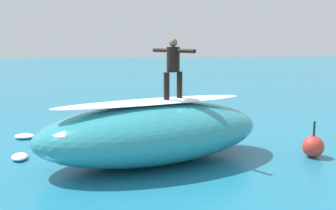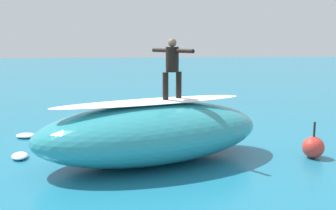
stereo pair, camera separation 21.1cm
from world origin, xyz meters
name	(u,v)px [view 2 (the right image)]	position (x,y,z in m)	size (l,w,h in m)	color
ground_plane	(146,142)	(0.00, 0.00, 0.00)	(120.00, 120.00, 0.00)	teal
wave_crest	(152,132)	(-0.06, 1.93, 0.78)	(6.14, 2.90, 1.56)	teal
wave_foam_lip	(152,102)	(-0.06, 1.93, 1.60)	(5.22, 1.01, 0.08)	white
surfboard_riding	(172,100)	(-0.61, 1.76, 1.59)	(2.27, 0.54, 0.07)	#EAE5C6
surfer_riding	(172,64)	(-0.61, 1.76, 2.56)	(0.96, 1.28, 1.59)	black
surfboard_paddling	(165,133)	(-0.71, -0.92, 0.04)	(2.10, 0.49, 0.07)	yellow
surfer_paddling	(168,129)	(-0.81, -0.84, 0.20)	(1.46, 1.12, 0.30)	black
buoy_marker	(313,147)	(-4.43, 2.18, 0.30)	(0.59, 0.59, 1.00)	red
foam_patch_near	(20,156)	(3.50, 1.29, 0.07)	(0.65, 0.42, 0.15)	white
foam_patch_mid	(175,141)	(-0.89, 0.29, 0.08)	(0.75, 0.66, 0.17)	white
foam_patch_far	(26,135)	(3.88, -1.02, 0.07)	(0.65, 0.49, 0.15)	white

